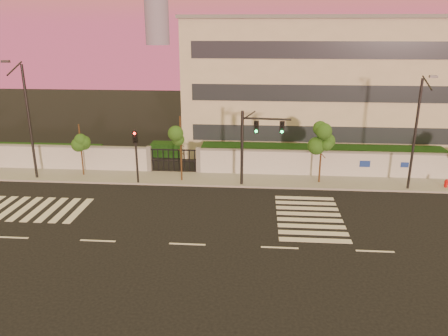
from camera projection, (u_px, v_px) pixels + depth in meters
The scene contains 14 objects.
ground at pixel (187, 244), 23.74m from camera, with size 120.00×120.00×0.00m, color black.
sidewalk at pixel (209, 179), 33.68m from camera, with size 60.00×3.00×0.15m, color gray.
perimeter_wall at pixel (212, 161), 34.79m from camera, with size 60.00×0.36×2.20m.
hedge_row at pixel (228, 155), 37.38m from camera, with size 41.00×4.25×1.80m.
institutional_building at pixel (314, 83), 42.03m from camera, with size 24.40×12.40×12.25m.
road_markings at pixel (172, 215), 27.42m from camera, with size 57.00×7.62×0.02m.
street_tree_c at pixel (80, 138), 33.64m from camera, with size 1.33×1.06×4.21m.
street_tree_d at pixel (181, 134), 32.22m from camera, with size 1.51×1.20×5.08m.
street_tree_e at pixel (322, 140), 31.90m from camera, with size 1.64×1.31×4.62m.
traffic_signal_main at pixel (252, 140), 31.37m from camera, with size 3.56×0.48×5.63m.
traffic_signal_secondary at pixel (136, 150), 31.99m from camera, with size 0.33×0.33×4.24m.
streetlight_west at pixel (27, 117), 32.27m from camera, with size 0.55×2.20×9.15m.
streetlight_east at pixel (417, 130), 30.09m from camera, with size 0.50×2.02×8.39m.
fire_hydrant at pixel (446, 184), 31.73m from camera, with size 0.29×0.28×0.76m.
Camera 1 is at (3.68, -21.09, 11.25)m, focal length 35.00 mm.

